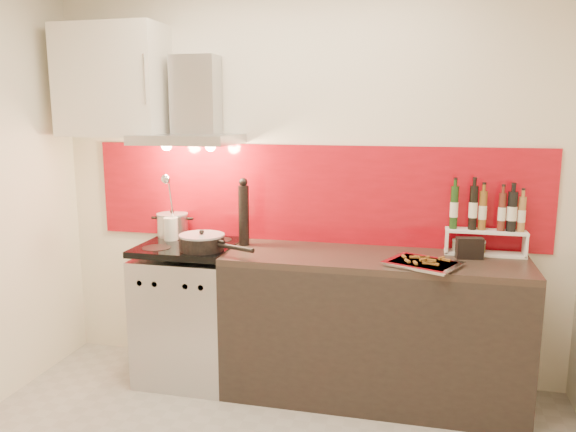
% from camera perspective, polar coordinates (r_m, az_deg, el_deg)
% --- Properties ---
extents(back_wall, '(3.40, 0.02, 2.60)m').
position_cam_1_polar(back_wall, '(3.70, 1.61, 3.53)').
color(back_wall, silver).
rests_on(back_wall, ground).
extents(backsplash, '(3.00, 0.02, 0.64)m').
position_cam_1_polar(backsplash, '(3.69, 2.33, 2.25)').
color(backsplash, maroon).
rests_on(backsplash, back_wall).
extents(range_stove, '(0.60, 0.60, 0.91)m').
position_cam_1_polar(range_stove, '(3.82, -9.89, -9.65)').
color(range_stove, '#B7B7BA').
rests_on(range_stove, ground).
extents(counter, '(1.80, 0.60, 0.90)m').
position_cam_1_polar(counter, '(3.55, 8.60, -11.08)').
color(counter, black).
rests_on(counter, ground).
extents(range_hood, '(0.62, 0.50, 0.61)m').
position_cam_1_polar(range_hood, '(3.72, -9.66, 10.27)').
color(range_hood, '#B7B7BA').
rests_on(range_hood, back_wall).
extents(upper_cabinet, '(0.70, 0.35, 0.72)m').
position_cam_1_polar(upper_cabinet, '(3.96, -17.37, 12.95)').
color(upper_cabinet, beige).
rests_on(upper_cabinet, back_wall).
extents(stock_pot, '(0.21, 0.21, 0.18)m').
position_cam_1_polar(stock_pot, '(3.93, -11.65, -0.85)').
color(stock_pot, '#B7B7BA').
rests_on(stock_pot, range_stove).
extents(saute_pan, '(0.52, 0.30, 0.13)m').
position_cam_1_polar(saute_pan, '(3.50, -8.65, -2.65)').
color(saute_pan, black).
rests_on(saute_pan, range_stove).
extents(utensil_jar, '(0.10, 0.14, 0.46)m').
position_cam_1_polar(utensil_jar, '(3.79, -11.89, -0.56)').
color(utensil_jar, silver).
rests_on(utensil_jar, range_stove).
extents(pepper_mill, '(0.07, 0.07, 0.44)m').
position_cam_1_polar(pepper_mill, '(3.61, -4.53, 0.32)').
color(pepper_mill, black).
rests_on(pepper_mill, counter).
extents(step_shelf, '(0.47, 0.13, 0.42)m').
position_cam_1_polar(step_shelf, '(3.56, 19.56, -0.83)').
color(step_shelf, white).
rests_on(step_shelf, counter).
extents(caddy_box, '(0.16, 0.09, 0.13)m').
position_cam_1_polar(caddy_box, '(3.47, 17.95, -3.17)').
color(caddy_box, black).
rests_on(caddy_box, counter).
extents(baking_tray, '(0.47, 0.43, 0.03)m').
position_cam_1_polar(baking_tray, '(3.25, 13.57, -4.68)').
color(baking_tray, silver).
rests_on(baking_tray, counter).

